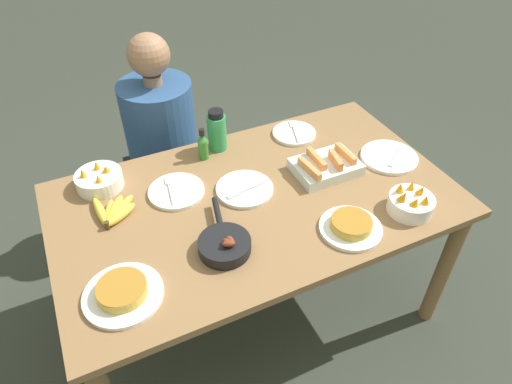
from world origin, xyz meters
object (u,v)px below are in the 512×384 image
(banana_bunch, at_px, (113,212))
(empty_plate_near_front, at_px, (176,191))
(empty_plate_far_left, at_px, (389,157))
(empty_plate_mid_edge, at_px, (245,189))
(fruit_bowl_citrus, at_px, (99,180))
(empty_plate_far_right, at_px, (294,133))
(melon_tray, at_px, (326,166))
(water_bottle, at_px, (217,131))
(fruit_bowl_mango, at_px, (411,203))
(skillet, at_px, (224,244))
(hot_sauce_bottle, at_px, (203,146))
(frittata_plate_side, at_px, (123,292))
(frittata_plate_center, at_px, (351,226))
(person_figure, at_px, (165,159))

(banana_bunch, distance_m, empty_plate_near_front, 0.27)
(banana_bunch, distance_m, empty_plate_far_left, 1.24)
(empty_plate_far_left, xyz_separation_m, empty_plate_mid_edge, (-0.69, 0.08, 0.00))
(fruit_bowl_citrus, bearing_deg, banana_bunch, -87.14)
(empty_plate_near_front, bearing_deg, banana_bunch, -174.41)
(empty_plate_far_left, height_order, empty_plate_far_right, same)
(melon_tray, bearing_deg, water_bottle, 134.11)
(banana_bunch, bearing_deg, fruit_bowl_citrus, 92.86)
(fruit_bowl_mango, bearing_deg, fruit_bowl_citrus, 147.81)
(banana_bunch, xyz_separation_m, empty_plate_near_front, (0.27, 0.03, -0.01))
(skillet, xyz_separation_m, water_bottle, (0.22, 0.61, 0.07))
(fruit_bowl_citrus, distance_m, hot_sauce_bottle, 0.47)
(melon_tray, xyz_separation_m, empty_plate_mid_edge, (-0.38, 0.04, -0.02))
(skillet, height_order, frittata_plate_side, skillet)
(frittata_plate_center, relative_size, frittata_plate_side, 0.90)
(banana_bunch, relative_size, empty_plate_mid_edge, 0.85)
(empty_plate_mid_edge, relative_size, water_bottle, 1.21)
(fruit_bowl_mango, distance_m, water_bottle, 0.91)
(water_bottle, height_order, person_figure, person_figure)
(empty_plate_near_front, xyz_separation_m, empty_plate_far_right, (0.66, 0.17, 0.00))
(banana_bunch, bearing_deg, empty_plate_near_front, 5.59)
(empty_plate_far_right, relative_size, person_figure, 0.18)
(melon_tray, bearing_deg, empty_plate_far_right, 86.82)
(banana_bunch, relative_size, empty_plate_far_right, 0.97)
(melon_tray, relative_size, skillet, 0.83)
(person_figure, bearing_deg, frittata_plate_side, -112.08)
(water_bottle, bearing_deg, frittata_plate_center, -70.51)
(banana_bunch, xyz_separation_m, water_bottle, (0.55, 0.26, 0.08))
(empty_plate_mid_edge, bearing_deg, melon_tray, -5.31)
(fruit_bowl_mango, xyz_separation_m, person_figure, (-0.71, 1.13, -0.31))
(frittata_plate_side, xyz_separation_m, empty_plate_far_left, (1.28, 0.24, -0.01))
(fruit_bowl_mango, xyz_separation_m, water_bottle, (-0.53, 0.74, 0.05))
(melon_tray, distance_m, fruit_bowl_mango, 0.40)
(frittata_plate_side, relative_size, fruit_bowl_citrus, 1.36)
(melon_tray, xyz_separation_m, empty_plate_near_front, (-0.64, 0.14, -0.02))
(banana_bunch, distance_m, melon_tray, 0.92)
(empty_plate_near_front, height_order, water_bottle, water_bottle)
(empty_plate_far_left, xyz_separation_m, fruit_bowl_citrus, (-1.24, 0.37, 0.03))
(melon_tray, distance_m, skillet, 0.63)
(empty_plate_near_front, height_order, person_figure, person_figure)
(person_figure, bearing_deg, empty_plate_near_front, -99.43)
(melon_tray, height_order, empty_plate_far_left, melon_tray)
(frittata_plate_center, height_order, frittata_plate_side, frittata_plate_side)
(melon_tray, bearing_deg, banana_bunch, 172.58)
(empty_plate_near_front, bearing_deg, skillet, -80.81)
(frittata_plate_center, bearing_deg, skillet, 166.48)
(empty_plate_far_right, distance_m, fruit_bowl_mango, 0.69)
(fruit_bowl_citrus, bearing_deg, frittata_plate_side, -94.14)
(fruit_bowl_mango, height_order, person_figure, person_figure)
(banana_bunch, relative_size, melon_tray, 0.73)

